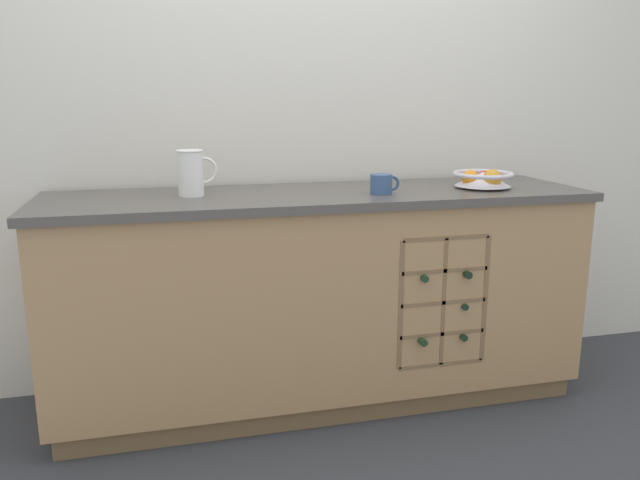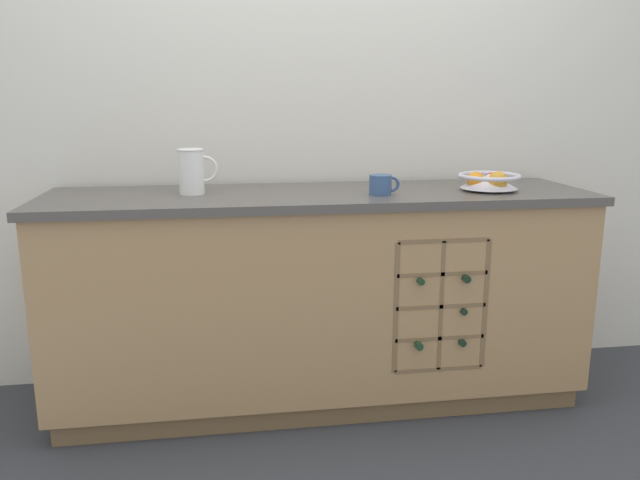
% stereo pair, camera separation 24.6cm
% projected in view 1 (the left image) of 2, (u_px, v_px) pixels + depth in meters
% --- Properties ---
extents(ground_plane, '(14.00, 14.00, 0.00)m').
position_uv_depth(ground_plane, '(320.00, 397.00, 2.77)').
color(ground_plane, '#383A3F').
extents(back_wall, '(4.60, 0.06, 2.55)m').
position_uv_depth(back_wall, '(301.00, 102.00, 2.82)').
color(back_wall, silver).
rests_on(back_wall, ground_plane).
extents(kitchen_island, '(2.24, 0.62, 0.92)m').
position_uv_depth(kitchen_island, '(321.00, 297.00, 2.66)').
color(kitchen_island, brown).
rests_on(kitchen_island, ground_plane).
extents(fruit_bowl, '(0.26, 0.26, 0.09)m').
position_uv_depth(fruit_bowl, '(483.00, 178.00, 2.67)').
color(fruit_bowl, silver).
rests_on(fruit_bowl, kitchen_island).
extents(white_pitcher, '(0.16, 0.11, 0.18)m').
position_uv_depth(white_pitcher, '(191.00, 172.00, 2.45)').
color(white_pitcher, white).
rests_on(white_pitcher, kitchen_island).
extents(ceramic_mug, '(0.12, 0.09, 0.08)m').
position_uv_depth(ceramic_mug, '(382.00, 184.00, 2.51)').
color(ceramic_mug, '#385684').
rests_on(ceramic_mug, kitchen_island).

